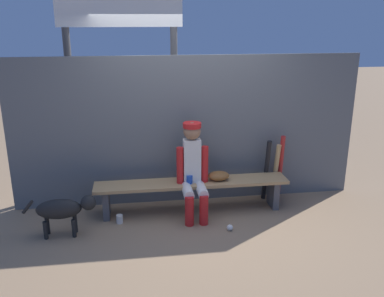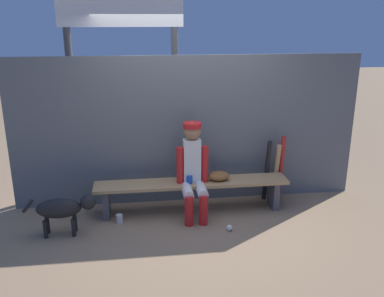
% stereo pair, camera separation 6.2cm
% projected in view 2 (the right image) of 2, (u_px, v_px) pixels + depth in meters
% --- Properties ---
extents(ground_plane, '(30.00, 30.00, 0.00)m').
position_uv_depth(ground_plane, '(192.00, 211.00, 5.55)').
color(ground_plane, '#937556').
extents(chainlink_fence, '(4.68, 0.03, 2.00)m').
position_uv_depth(chainlink_fence, '(188.00, 131.00, 5.60)').
color(chainlink_fence, '#595E63').
rests_on(chainlink_fence, ground_plane).
extents(dugout_bench, '(2.52, 0.36, 0.42)m').
position_uv_depth(dugout_bench, '(192.00, 188.00, 5.44)').
color(dugout_bench, tan).
rests_on(dugout_bench, ground_plane).
extents(player_seated, '(0.41, 0.55, 1.21)m').
position_uv_depth(player_seated, '(193.00, 168.00, 5.25)').
color(player_seated, silver).
rests_on(player_seated, ground_plane).
extents(baseball_glove, '(0.28, 0.20, 0.12)m').
position_uv_depth(baseball_glove, '(219.00, 176.00, 5.44)').
color(baseball_glove, brown).
rests_on(baseball_glove, dugout_bench).
extents(bat_aluminum_black, '(0.08, 0.18, 0.88)m').
position_uv_depth(bat_aluminum_black, '(267.00, 171.00, 5.74)').
color(bat_aluminum_black, black).
rests_on(bat_aluminum_black, ground_plane).
extents(bat_wood_tan, '(0.10, 0.17, 0.82)m').
position_uv_depth(bat_wood_tan, '(276.00, 172.00, 5.78)').
color(bat_wood_tan, tan).
rests_on(bat_wood_tan, ground_plane).
extents(bat_aluminum_red, '(0.10, 0.21, 0.93)m').
position_uv_depth(bat_aluminum_red, '(281.00, 167.00, 5.79)').
color(bat_aluminum_red, '#B22323').
rests_on(bat_aluminum_red, ground_plane).
extents(baseball, '(0.07, 0.07, 0.07)m').
position_uv_depth(baseball, '(229.00, 228.00, 5.03)').
color(baseball, white).
rests_on(baseball, ground_plane).
extents(cup_on_ground, '(0.08, 0.08, 0.11)m').
position_uv_depth(cup_on_ground, '(119.00, 219.00, 5.22)').
color(cup_on_ground, silver).
rests_on(cup_on_ground, ground_plane).
extents(cup_on_bench, '(0.08, 0.08, 0.11)m').
position_uv_depth(cup_on_bench, '(189.00, 179.00, 5.34)').
color(cup_on_bench, '#1E47AD').
rests_on(cup_on_bench, dugout_bench).
extents(scoreboard, '(1.97, 0.27, 3.28)m').
position_uv_depth(scoreboard, '(126.00, 32.00, 5.70)').
color(scoreboard, '#3F3F42').
rests_on(scoreboard, ground_plane).
extents(dog, '(0.84, 0.20, 0.49)m').
position_uv_depth(dog, '(64.00, 208.00, 4.86)').
color(dog, black).
rests_on(dog, ground_plane).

